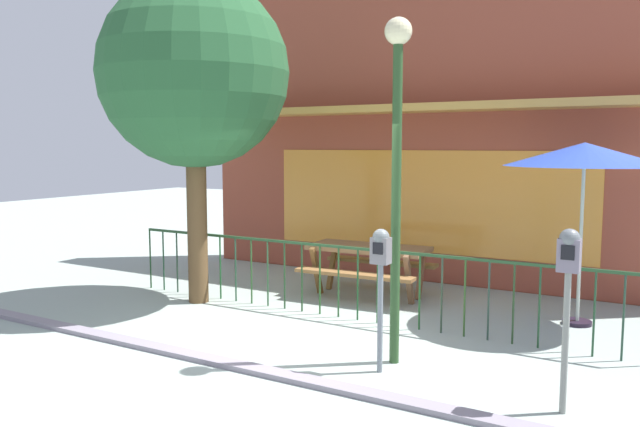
{
  "coord_description": "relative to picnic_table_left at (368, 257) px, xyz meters",
  "views": [
    {
      "loc": [
        3.77,
        -5.55,
        2.29
      ],
      "look_at": [
        -0.66,
        2.08,
        1.33
      ],
      "focal_mm": 35.35,
      "sensor_mm": 36.0,
      "label": 1
    }
  ],
  "objects": [
    {
      "name": "ground",
      "position": [
        0.31,
        -2.93,
        -0.61
      ],
      "size": [
        40.0,
        40.0,
        0.0
      ],
      "primitive_type": "plane",
      "color": "#96A49C"
    },
    {
      "name": "pub_storefront",
      "position": [
        0.31,
        1.67,
        2.06
      ],
      "size": [
        8.5,
        1.22,
        5.38
      ],
      "color": "brown",
      "rests_on": "ground"
    },
    {
      "name": "patio_fence_front",
      "position": [
        0.31,
        -1.25,
        0.05
      ],
      "size": [
        7.17,
        0.04,
        0.97
      ],
      "color": "#234526",
      "rests_on": "ground"
    },
    {
      "name": "picnic_table_left",
      "position": [
        0.0,
        0.0,
        0.0
      ],
      "size": [
        1.88,
        1.46,
        0.79
      ],
      "color": "olive",
      "rests_on": "ground"
    },
    {
      "name": "patio_umbrella",
      "position": [
        2.98,
        -0.01,
        1.55
      ],
      "size": [
        1.97,
        1.97,
        2.32
      ],
      "color": "black",
      "rests_on": "ground"
    },
    {
      "name": "parking_meter_near",
      "position": [
        1.5,
        -2.84,
        0.52
      ],
      "size": [
        0.18,
        0.17,
        1.46
      ],
      "color": "slate",
      "rests_on": "ground"
    },
    {
      "name": "parking_meter_far",
      "position": [
        3.27,
        -2.95,
        0.62
      ],
      "size": [
        0.18,
        0.17,
        1.6
      ],
      "color": "gray",
      "rests_on": "ground"
    },
    {
      "name": "street_tree",
      "position": [
        -2.01,
        -1.55,
        2.67
      ],
      "size": [
        2.7,
        2.7,
        4.65
      ],
      "color": "brown",
      "rests_on": "ground"
    },
    {
      "name": "street_lamp",
      "position": [
        1.51,
        -2.5,
        1.75
      ],
      "size": [
        0.28,
        0.28,
        3.56
      ],
      "color": "#294924",
      "rests_on": "ground"
    },
    {
      "name": "curb_edge",
      "position": [
        0.31,
        -3.48,
        -0.61
      ],
      "size": [
        11.91,
        0.2,
        0.11
      ],
      "primitive_type": "cube",
      "color": "gray",
      "rests_on": "ground"
    }
  ]
}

